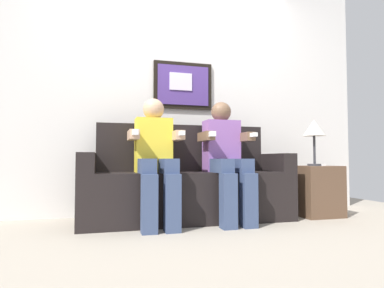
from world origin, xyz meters
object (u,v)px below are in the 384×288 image
Objects in this scene: couch at (187,187)px; table_lamp at (314,130)px; person_on_right at (226,155)px; spare_remote_on_table at (320,165)px; person_on_left at (155,155)px; side_table_right at (316,191)px.

table_lamp is (1.28, -0.13, 0.55)m from couch.
person_on_right reaches higher than spare_remote_on_table.
person_on_left is 2.41× the size of table_lamp.
couch is 0.47m from person_on_left.
spare_remote_on_table is at bearing -6.59° from couch.
person_on_left reaches higher than couch.
table_lamp reaches higher than side_table_right.
side_table_right is (1.63, 0.06, -0.36)m from person_on_left.
person_on_right is (0.32, -0.17, 0.29)m from couch.
table_lamp is (0.96, 0.04, 0.25)m from person_on_right.
person_on_right is at bearing -179.22° from spare_remote_on_table.
couch is at bearing 174.13° from table_lamp.
table_lamp is 3.54× the size of spare_remote_on_table.
side_table_right is 3.85× the size of spare_remote_on_table.
person_on_right is 8.54× the size of spare_remote_on_table.
person_on_left and person_on_right have the same top height.
person_on_left is 1.00× the size of person_on_right.
couch reaches higher than side_table_right.
spare_remote_on_table is at bearing 0.47° from person_on_left.
person_on_right is 2.41× the size of table_lamp.
couch is 1.73× the size of person_on_right.
couch is 1.35m from spare_remote_on_table.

